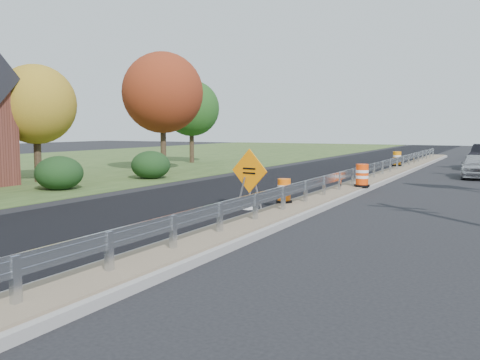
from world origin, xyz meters
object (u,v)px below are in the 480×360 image
at_px(car_silver, 476,166).
at_px(caution_sign, 249,194).
at_px(barrel_median_near, 284,191).
at_px(barrel_median_mid, 362,176).
at_px(barrel_median_far, 397,159).

bearing_deg(car_silver, caution_sign, -116.09).
height_order(caution_sign, barrel_median_near, caution_sign).
relative_size(barrel_median_near, barrel_median_mid, 0.83).
bearing_deg(barrel_median_far, barrel_median_near, -90.00).
distance_m(caution_sign, car_silver, 16.76).
bearing_deg(car_silver, barrel_median_near, -113.20).
distance_m(caution_sign, barrel_median_far, 19.89).
relative_size(barrel_median_mid, car_silver, 0.24).
distance_m(barrel_median_mid, barrel_median_far, 13.36).
bearing_deg(caution_sign, barrel_median_near, 37.91).
xyz_separation_m(barrel_median_near, barrel_median_mid, (1.10, 6.04, 0.08)).
bearing_deg(barrel_median_far, caution_sign, -93.05).
height_order(caution_sign, barrel_median_mid, caution_sign).
bearing_deg(barrel_median_near, car_silver, 71.49).
relative_size(barrel_median_far, car_silver, 0.24).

